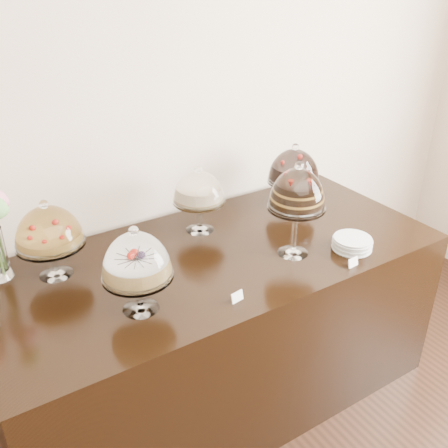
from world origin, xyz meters
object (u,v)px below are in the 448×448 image
cake_stand_cheesecake (199,190)px  cake_stand_dark_choco (294,169)px  cake_stand_choco_layer (297,193)px  display_counter (219,325)px  cake_stand_fruit_tart (48,230)px  plate_stack (352,243)px  cake_stand_sugar_sponge (136,260)px

cake_stand_cheesecake → cake_stand_dark_choco: cake_stand_dark_choco is taller
cake_stand_choco_layer → cake_stand_cheesecake: (-0.26, 0.45, -0.09)m
display_counter → cake_stand_fruit_tart: (-0.72, 0.23, 0.68)m
cake_stand_cheesecake → cake_stand_fruit_tart: cake_stand_fruit_tart is taller
cake_stand_cheesecake → cake_stand_fruit_tart: bearing=-178.4°
cake_stand_cheesecake → plate_stack: 0.81m
cake_stand_sugar_sponge → plate_stack: 1.10m
cake_stand_fruit_tart → cake_stand_sugar_sponge: bearing=-63.3°
cake_stand_dark_choco → plate_stack: 0.58m
cake_stand_choco_layer → plate_stack: cake_stand_choco_layer is taller
cake_stand_cheesecake → cake_stand_fruit_tart: 0.76m
cake_stand_choco_layer → plate_stack: 0.41m
display_counter → cake_stand_sugar_sponge: bearing=-157.7°
display_counter → cake_stand_cheesecake: bearing=80.7°
cake_stand_cheesecake → cake_stand_fruit_tart: size_ratio=0.97×
cake_stand_choco_layer → cake_stand_fruit_tart: cake_stand_choco_layer is taller
cake_stand_sugar_sponge → cake_stand_fruit_tart: size_ratio=1.03×
cake_stand_choco_layer → cake_stand_dark_choco: size_ratio=1.25×
cake_stand_sugar_sponge → cake_stand_fruit_tart: bearing=116.7°
cake_stand_dark_choco → cake_stand_fruit_tart: size_ratio=1.02×
cake_stand_sugar_sponge → cake_stand_dark_choco: bearing=20.6°
cake_stand_choco_layer → plate_stack: bearing=-25.3°
cake_stand_dark_choco → cake_stand_choco_layer: bearing=-128.4°
display_counter → plate_stack: plate_stack is taller
cake_stand_choco_layer → display_counter: bearing=147.5°
cake_stand_sugar_sponge → cake_stand_choco_layer: cake_stand_choco_layer is taller
display_counter → cake_stand_cheesecake: cake_stand_cheesecake is taller
cake_stand_sugar_sponge → cake_stand_cheesecake: 0.71m
cake_stand_choco_layer → cake_stand_dark_choco: cake_stand_choco_layer is taller
cake_stand_sugar_sponge → cake_stand_dark_choco: 1.21m
cake_stand_dark_choco → cake_stand_cheesecake: bearing=176.8°
cake_stand_choco_layer → cake_stand_cheesecake: cake_stand_choco_layer is taller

